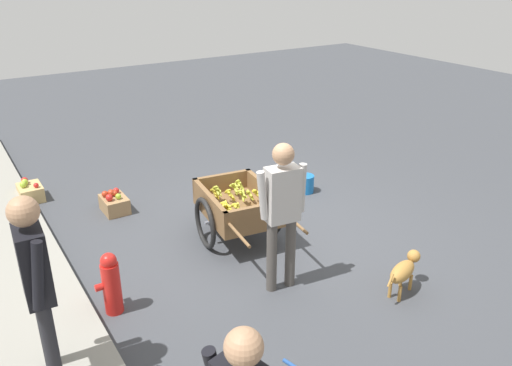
% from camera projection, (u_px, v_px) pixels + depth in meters
% --- Properties ---
extents(ground_plane, '(24.00, 24.00, 0.00)m').
position_uv_depth(ground_plane, '(267.00, 236.00, 6.61)').
color(ground_plane, '#3D3F44').
extents(fruit_cart, '(1.74, 1.02, 0.73)m').
position_uv_depth(fruit_cart, '(238.00, 207.00, 6.36)').
color(fruit_cart, brown).
rests_on(fruit_cart, ground).
extents(vendor_person, '(0.24, 0.55, 1.64)m').
position_uv_depth(vendor_person, '(282.00, 205.00, 5.19)').
color(vendor_person, '#4C4742').
rests_on(vendor_person, ground).
extents(dog, '(0.31, 0.65, 0.40)m').
position_uv_depth(dog, '(404.00, 270.00, 5.39)').
color(dog, '#AD7A38').
rests_on(dog, ground).
extents(fire_hydrant, '(0.25, 0.25, 0.67)m').
position_uv_depth(fire_hydrant, '(111.00, 283.00, 5.06)').
color(fire_hydrant, red).
rests_on(fire_hydrant, ground).
extents(plastic_bucket, '(0.26, 0.26, 0.27)m').
position_uv_depth(plastic_bucket, '(305.00, 184.00, 7.81)').
color(plastic_bucket, '#1966B2').
rests_on(plastic_bucket, ground).
extents(apple_crate, '(0.44, 0.32, 0.31)m').
position_uv_depth(apple_crate, '(30.00, 192.00, 7.56)').
color(apple_crate, tan).
rests_on(apple_crate, ground).
extents(mixed_fruit_crate, '(0.44, 0.32, 0.32)m').
position_uv_depth(mixed_fruit_crate, '(114.00, 203.00, 7.20)').
color(mixed_fruit_crate, '#99754C').
rests_on(mixed_fruit_crate, ground).
extents(bystander_person, '(0.52, 0.23, 1.72)m').
position_uv_depth(bystander_person, '(36.00, 278.00, 3.90)').
color(bystander_person, black).
rests_on(bystander_person, ground).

